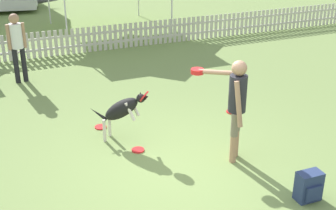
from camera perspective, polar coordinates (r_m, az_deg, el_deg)
The scene contains 9 objects.
ground_plane at distance 7.51m, azimuth 1.34°, elevation -7.56°, with size 240.00×240.00×0.00m, color olive.
handler_person at distance 7.34m, azimuth 8.17°, elevation 0.78°, with size 0.70×1.06×1.69m.
leaping_dog at distance 8.02m, azimuth -5.64°, elevation -0.53°, with size 0.94×0.82×1.01m.
frisbee_near_handler at distance 8.81m, azimuth -8.22°, elevation -2.67°, with size 0.22×0.22×0.02m.
frisbee_near_dog at distance 7.97m, azimuth -3.68°, elevation -5.49°, with size 0.22×0.22×0.02m.
frisbee_midfield at distance 9.42m, azimuth 7.77°, elevation -0.81°, with size 0.22×0.22×0.02m.
backpack_on_grass at distance 6.95m, azimuth 16.80°, elevation -9.49°, with size 0.35×0.25×0.44m.
picket_fence at distance 13.10m, azimuth -9.92°, elevation 7.84°, with size 20.68×0.04×0.70m.
spectator_standing at distance 11.10m, azimuth -17.94°, elevation 7.37°, with size 0.41×0.27×1.60m.
Camera 1 is at (-2.54, -5.87, 3.94)m, focal length 50.00 mm.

